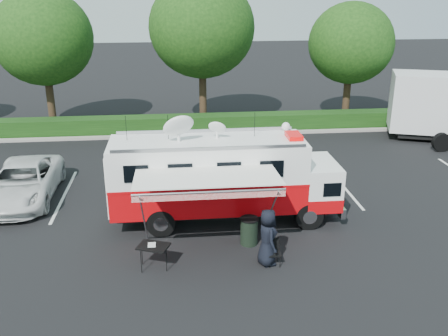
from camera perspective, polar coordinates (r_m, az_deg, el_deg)
The scene contains 10 objects.
ground_plane at distance 18.90m, azimuth 0.16°, elevation -5.93°, with size 120.00×120.00×0.00m, color black.
back_border at distance 30.08m, azimuth -0.26°, elevation 13.98°, with size 60.00×6.14×8.87m.
stall_lines at distance 21.58m, azimuth -2.00°, elevation -2.45°, with size 24.12×5.50×0.01m.
command_truck at distance 18.19m, azimuth -0.07°, elevation -1.07°, with size 8.39×2.31×4.03m.
awning at distance 15.59m, azimuth -1.92°, elevation -1.45°, with size 4.58×2.39×2.77m.
white_suv at distance 22.23m, azimuth -21.72°, elevation -3.29°, with size 2.51×5.45×1.51m, color silver.
person at distance 16.23m, azimuth 4.88°, elevation -10.81°, with size 0.92×0.60×1.87m, color black.
folding_table at distance 15.73m, azimuth -8.07°, elevation -8.92°, with size 1.10×0.95×0.79m.
folding_chair at distance 16.01m, azimuth 5.70°, elevation -9.24°, with size 0.42×0.43×0.86m.
trash_bin at distance 17.09m, azimuth 2.88°, elevation -7.19°, with size 0.64×0.64×0.96m.
Camera 1 is at (-1.79, -16.83, 8.41)m, focal length 40.00 mm.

